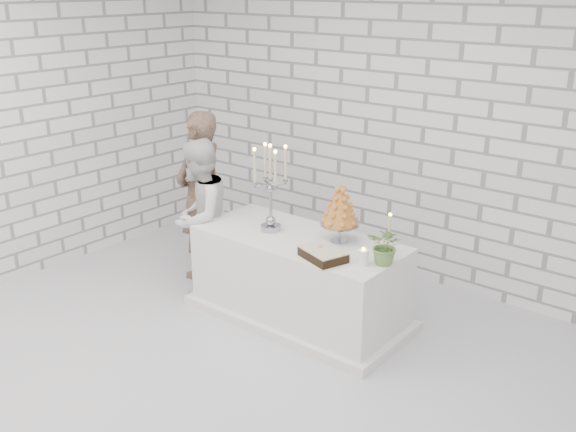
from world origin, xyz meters
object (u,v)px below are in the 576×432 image
(groom, at_px, (201,196))
(croquembouche, at_px, (340,213))
(cake_table, at_px, (299,278))
(candelabra, at_px, (270,188))
(bride, at_px, (199,217))

(groom, distance_m, croquembouche, 1.62)
(cake_table, bearing_deg, groom, 174.79)
(cake_table, distance_m, candelabra, 0.81)
(candelabra, bearing_deg, groom, 171.81)
(cake_table, relative_size, candelabra, 2.37)
(groom, relative_size, bride, 1.13)
(candelabra, height_order, croquembouche, candelabra)
(bride, distance_m, croquembouche, 1.42)
(bride, xyz_separation_m, candelabra, (0.77, 0.11, 0.40))
(groom, height_order, croquembouche, groom)
(cake_table, bearing_deg, candelabra, -174.59)
(cake_table, height_order, croquembouche, croquembouche)
(groom, xyz_separation_m, croquembouche, (1.61, 0.01, 0.18))
(cake_table, xyz_separation_m, croquembouche, (0.32, 0.13, 0.62))
(groom, bearing_deg, croquembouche, 84.43)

